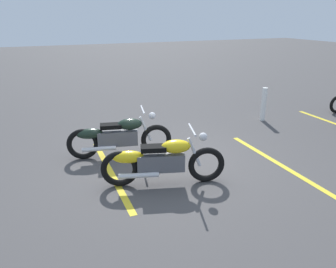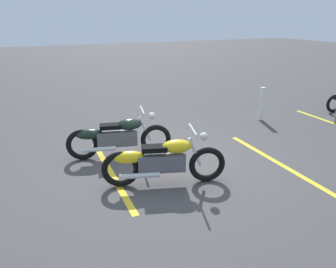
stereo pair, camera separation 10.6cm
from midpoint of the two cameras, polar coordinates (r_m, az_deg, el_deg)
The scene contains 6 objects.
ground_plane at distance 6.82m, azimuth -0.36°, elevation -5.13°, with size 60.00×60.00×0.00m, color #474444.
motorcycle_bright_foreground at distance 5.84m, azimuth -1.71°, elevation -4.64°, with size 2.17×0.82×1.04m.
motorcycle_dark_foreground at distance 7.05m, azimuth -9.31°, elevation -0.47°, with size 2.20×0.73×1.04m.
bollard_post at distance 9.85m, azimuth 15.62°, elevation 5.07°, with size 0.14×0.14×0.96m, color white.
parking_stripe_near at distance 6.54m, azimuth -10.36°, elevation -6.59°, with size 3.20×0.12×0.01m, color yellow.
parking_stripe_mid at distance 7.21m, azimuth 18.05°, elevation -4.70°, with size 3.20×0.12×0.01m, color yellow.
Camera 2 is at (-2.54, -5.63, 2.90)m, focal length 35.09 mm.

